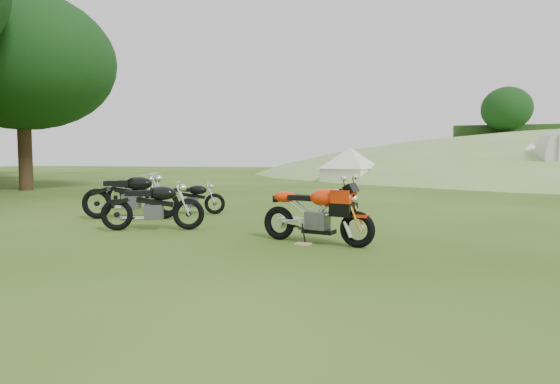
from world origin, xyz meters
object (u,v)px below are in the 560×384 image
(vintage_moto_d, at_px, (192,197))
(tent_left, at_px, (350,163))
(plywood_board, at_px, (303,244))
(sport_motorcycle, at_px, (316,209))
(vintage_moto_a, at_px, (153,205))
(vintage_moto_c, at_px, (134,191))
(vintage_moto_b, at_px, (130,194))
(tent_right, at_px, (531,162))

(vintage_moto_d, distance_m, tent_left, 16.93)
(plywood_board, bearing_deg, vintage_moto_d, 137.73)
(sport_motorcycle, xyz_separation_m, vintage_moto_a, (-3.35, 0.54, -0.07))
(vintage_moto_a, xyz_separation_m, vintage_moto_c, (-2.33, 3.02, 0.01))
(vintage_moto_a, bearing_deg, vintage_moto_b, 115.81)
(vintage_moto_c, xyz_separation_m, tent_left, (3.89, 16.34, 0.60))
(plywood_board, bearing_deg, tent_right, 68.18)
(sport_motorcycle, height_order, vintage_moto_c, sport_motorcycle)
(vintage_moto_a, relative_size, vintage_moto_c, 0.98)
(sport_motorcycle, xyz_separation_m, plywood_board, (-0.19, -0.15, -0.57))
(tent_left, height_order, tent_right, tent_right)
(vintage_moto_b, relative_size, vintage_moto_d, 1.35)
(vintage_moto_b, xyz_separation_m, tent_left, (2.94, 17.99, 0.54))
(vintage_moto_b, bearing_deg, plywood_board, -38.50)
(sport_motorcycle, relative_size, vintage_moto_a, 1.00)
(vintage_moto_b, height_order, vintage_moto_c, vintage_moto_b)
(vintage_moto_c, xyz_separation_m, vintage_moto_d, (1.91, -0.45, -0.09))
(plywood_board, xyz_separation_m, tent_right, (7.88, 19.67, 1.16))
(vintage_moto_b, distance_m, tent_right, 21.56)
(vintage_moto_b, bearing_deg, vintage_moto_c, 105.64)
(sport_motorcycle, xyz_separation_m, tent_right, (7.69, 19.52, 0.59))
(plywood_board, relative_size, tent_right, 0.09)
(plywood_board, relative_size, vintage_moto_a, 0.13)
(vintage_moto_a, bearing_deg, tent_left, 65.91)
(vintage_moto_c, bearing_deg, sport_motorcycle, -19.81)
(vintage_moto_d, bearing_deg, vintage_moto_b, -144.16)
(tent_left, bearing_deg, vintage_moto_a, -74.54)
(plywood_board, bearing_deg, vintage_moto_b, 155.68)
(tent_left, bearing_deg, vintage_moto_b, -79.22)
(vintage_moto_c, distance_m, tent_right, 20.83)
(plywood_board, xyz_separation_m, vintage_moto_a, (-3.16, 0.68, 0.50))
(sport_motorcycle, height_order, tent_left, tent_left)
(tent_left, bearing_deg, sport_motorcycle, -64.80)
(sport_motorcycle, height_order, vintage_moto_d, sport_motorcycle)
(vintage_moto_b, height_order, tent_left, tent_left)
(plywood_board, xyz_separation_m, tent_left, (-1.59, 20.04, 1.11))
(sport_motorcycle, bearing_deg, vintage_moto_b, 173.46)
(vintage_moto_a, xyz_separation_m, tent_right, (11.03, 18.99, 0.66))
(vintage_moto_d, distance_m, tent_right, 20.03)
(tent_left, relative_size, tent_right, 0.96)
(vintage_moto_c, bearing_deg, vintage_moto_b, -47.92)
(vintage_moto_b, bearing_deg, tent_right, 40.66)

